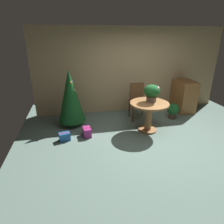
{
  "coord_description": "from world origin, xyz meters",
  "views": [
    {
      "loc": [
        -1.83,
        -3.68,
        2.36
      ],
      "look_at": [
        -1.0,
        0.32,
        0.71
      ],
      "focal_mm": 30.91,
      "sensor_mm": 36.0,
      "label": 1
    }
  ],
  "objects_px": {
    "gift_box_blue": "(65,137)",
    "potted_plant": "(173,110)",
    "round_dining_table": "(149,111)",
    "holiday_tree": "(70,96)",
    "wooden_chair_far": "(138,99)",
    "wooden_cabinet": "(184,96)",
    "flower_vase": "(152,92)",
    "gift_box_purple": "(87,132)"
  },
  "relations": [
    {
      "from": "gift_box_blue",
      "to": "holiday_tree",
      "type": "bearing_deg",
      "value": 77.1
    },
    {
      "from": "wooden_chair_far",
      "to": "gift_box_purple",
      "type": "bearing_deg",
      "value": -151.33
    },
    {
      "from": "gift_box_blue",
      "to": "potted_plant",
      "type": "bearing_deg",
      "value": 12.23
    },
    {
      "from": "holiday_tree",
      "to": "gift_box_purple",
      "type": "bearing_deg",
      "value": -65.19
    },
    {
      "from": "round_dining_table",
      "to": "gift_box_blue",
      "type": "height_order",
      "value": "round_dining_table"
    },
    {
      "from": "holiday_tree",
      "to": "wooden_chair_far",
      "type": "bearing_deg",
      "value": 3.54
    },
    {
      "from": "potted_plant",
      "to": "wooden_chair_far",
      "type": "bearing_deg",
      "value": 163.86
    },
    {
      "from": "wooden_chair_far",
      "to": "round_dining_table",
      "type": "bearing_deg",
      "value": -90.0
    },
    {
      "from": "round_dining_table",
      "to": "gift_box_blue",
      "type": "relative_size",
      "value": 3.44
    },
    {
      "from": "round_dining_table",
      "to": "flower_vase",
      "type": "height_order",
      "value": "flower_vase"
    },
    {
      "from": "wooden_chair_far",
      "to": "holiday_tree",
      "type": "xyz_separation_m",
      "value": [
        -1.93,
        -0.12,
        0.24
      ]
    },
    {
      "from": "flower_vase",
      "to": "gift_box_purple",
      "type": "xyz_separation_m",
      "value": [
        -1.66,
        -0.05,
        -0.92
      ]
    },
    {
      "from": "wooden_cabinet",
      "to": "gift_box_purple",
      "type": "bearing_deg",
      "value": -161.36
    },
    {
      "from": "wooden_chair_far",
      "to": "flower_vase",
      "type": "bearing_deg",
      "value": -84.82
    },
    {
      "from": "gift_box_blue",
      "to": "round_dining_table",
      "type": "bearing_deg",
      "value": 2.22
    },
    {
      "from": "round_dining_table",
      "to": "wooden_chair_far",
      "type": "height_order",
      "value": "wooden_chair_far"
    },
    {
      "from": "holiday_tree",
      "to": "potted_plant",
      "type": "xyz_separation_m",
      "value": [
        2.96,
        -0.18,
        -0.56
      ]
    },
    {
      "from": "gift_box_blue",
      "to": "potted_plant",
      "type": "relative_size",
      "value": 0.6
    },
    {
      "from": "holiday_tree",
      "to": "potted_plant",
      "type": "distance_m",
      "value": 3.01
    },
    {
      "from": "round_dining_table",
      "to": "holiday_tree",
      "type": "distance_m",
      "value": 2.1
    },
    {
      "from": "flower_vase",
      "to": "holiday_tree",
      "type": "xyz_separation_m",
      "value": [
        -2.01,
        0.7,
        -0.2
      ]
    },
    {
      "from": "wooden_cabinet",
      "to": "round_dining_table",
      "type": "bearing_deg",
      "value": -145.84
    },
    {
      "from": "wooden_chair_far",
      "to": "wooden_cabinet",
      "type": "relative_size",
      "value": 1.04
    },
    {
      "from": "flower_vase",
      "to": "wooden_chair_far",
      "type": "xyz_separation_m",
      "value": [
        -0.07,
        0.82,
        -0.44
      ]
    },
    {
      "from": "round_dining_table",
      "to": "gift_box_purple",
      "type": "relative_size",
      "value": 3.28
    },
    {
      "from": "holiday_tree",
      "to": "gift_box_purple",
      "type": "relative_size",
      "value": 5.15
    },
    {
      "from": "flower_vase",
      "to": "wooden_cabinet",
      "type": "xyz_separation_m",
      "value": [
        1.58,
        1.05,
        -0.53
      ]
    },
    {
      "from": "flower_vase",
      "to": "potted_plant",
      "type": "xyz_separation_m",
      "value": [
        0.95,
        0.53,
        -0.76
      ]
    },
    {
      "from": "flower_vase",
      "to": "wooden_chair_far",
      "type": "distance_m",
      "value": 0.93
    },
    {
      "from": "flower_vase",
      "to": "wooden_cabinet",
      "type": "height_order",
      "value": "flower_vase"
    },
    {
      "from": "potted_plant",
      "to": "holiday_tree",
      "type": "bearing_deg",
      "value": 176.59
    },
    {
      "from": "holiday_tree",
      "to": "wooden_cabinet",
      "type": "bearing_deg",
      "value": 5.5
    },
    {
      "from": "round_dining_table",
      "to": "wooden_chair_far",
      "type": "bearing_deg",
      "value": 90.0
    },
    {
      "from": "gift_box_purple",
      "to": "potted_plant",
      "type": "distance_m",
      "value": 2.68
    },
    {
      "from": "wooden_chair_far",
      "to": "gift_box_blue",
      "type": "xyz_separation_m",
      "value": [
        -2.13,
        -0.98,
        -0.49
      ]
    },
    {
      "from": "wooden_chair_far",
      "to": "potted_plant",
      "type": "height_order",
      "value": "wooden_chair_far"
    },
    {
      "from": "wooden_chair_far",
      "to": "gift_box_blue",
      "type": "relative_size",
      "value": 3.68
    },
    {
      "from": "round_dining_table",
      "to": "wooden_cabinet",
      "type": "height_order",
      "value": "wooden_cabinet"
    },
    {
      "from": "round_dining_table",
      "to": "gift_box_blue",
      "type": "bearing_deg",
      "value": -177.78
    },
    {
      "from": "wooden_cabinet",
      "to": "potted_plant",
      "type": "distance_m",
      "value": 0.85
    },
    {
      "from": "flower_vase",
      "to": "gift_box_purple",
      "type": "bearing_deg",
      "value": -178.4
    },
    {
      "from": "potted_plant",
      "to": "wooden_cabinet",
      "type": "bearing_deg",
      "value": 39.54
    }
  ]
}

